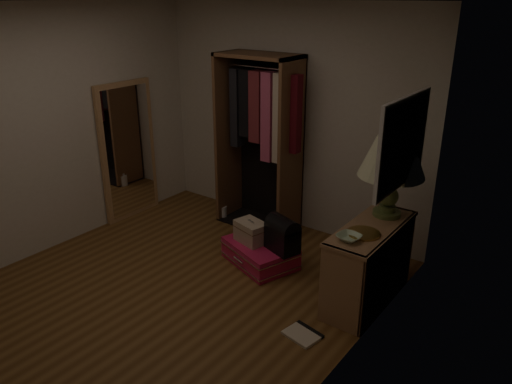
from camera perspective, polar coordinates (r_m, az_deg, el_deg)
ground at (r=4.94m, az=-9.60°, el=-11.21°), size 4.00×4.00×0.00m
room_walls at (r=4.29m, az=-9.72°, el=5.74°), size 3.52×4.02×2.60m
console_bookshelf at (r=4.72m, az=12.91°, el=-7.64°), size 0.42×1.12×0.75m
open_wardrobe at (r=5.81m, az=0.78°, el=7.40°), size 1.03×0.50×2.05m
floor_mirror at (r=6.37m, az=-14.39°, el=4.55°), size 0.06×0.80×1.70m
pink_suitcase at (r=5.29m, az=0.49°, el=-7.00°), size 0.89×0.76×0.23m
train_case at (r=5.23m, az=-0.57°, el=-4.55°), size 0.38×0.31×0.24m
black_bag at (r=5.03m, az=3.05°, el=-4.76°), size 0.39×0.32×0.37m
table_lamp at (r=4.59m, az=15.33°, el=3.69°), size 0.76×0.76×0.75m
brass_tray at (r=4.36m, az=12.18°, el=-4.63°), size 0.30×0.30×0.02m
ceramic_bowl at (r=4.23m, az=10.57°, el=-5.14°), size 0.22×0.22×0.05m
white_jug at (r=6.35m, az=-3.84°, el=-2.25°), size 0.12×0.12×0.19m
floor_book at (r=4.36m, az=5.47°, el=-15.82°), size 0.32×0.28×0.03m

